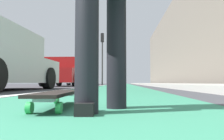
% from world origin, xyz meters
% --- Properties ---
extents(ground_plane, '(80.00, 80.00, 0.00)m').
position_xyz_m(ground_plane, '(10.00, 0.00, 0.00)').
color(ground_plane, '#38383D').
extents(bike_lane_paint, '(56.00, 2.19, 0.00)m').
position_xyz_m(bike_lane_paint, '(24.00, 0.00, 0.00)').
color(bike_lane_paint, '#2D7256').
rests_on(bike_lane_paint, ground).
extents(lane_stripe_white, '(52.00, 0.16, 0.01)m').
position_xyz_m(lane_stripe_white, '(20.00, 1.25, 0.00)').
color(lane_stripe_white, silver).
rests_on(lane_stripe_white, ground).
extents(sidewalk_curb, '(52.00, 3.20, 0.14)m').
position_xyz_m(sidewalk_curb, '(18.00, -3.36, 0.07)').
color(sidewalk_curb, '#9E9B93').
rests_on(sidewalk_curb, ground).
extents(building_facade, '(40.00, 1.20, 9.08)m').
position_xyz_m(building_facade, '(22.00, -6.15, 4.54)').
color(building_facade, '#696056').
rests_on(building_facade, ground).
extents(skateboard, '(0.85, 0.25, 0.11)m').
position_xyz_m(skateboard, '(0.90, 0.14, 0.09)').
color(skateboard, green).
rests_on(skateboard, ground).
extents(parked_car_mid, '(4.38, 1.89, 1.50)m').
position_xyz_m(parked_car_mid, '(11.21, 2.94, 0.73)').
color(parked_car_mid, maroon).
rests_on(parked_car_mid, ground).
extents(parked_car_far, '(4.27, 1.97, 1.46)m').
position_xyz_m(parked_car_far, '(16.79, 3.06, 0.70)').
color(parked_car_far, '#B7B7BC').
rests_on(parked_car_far, ground).
extents(traffic_light, '(0.33, 0.28, 4.71)m').
position_xyz_m(traffic_light, '(18.52, 1.65, 3.23)').
color(traffic_light, '#2D2D2D').
rests_on(traffic_light, ground).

